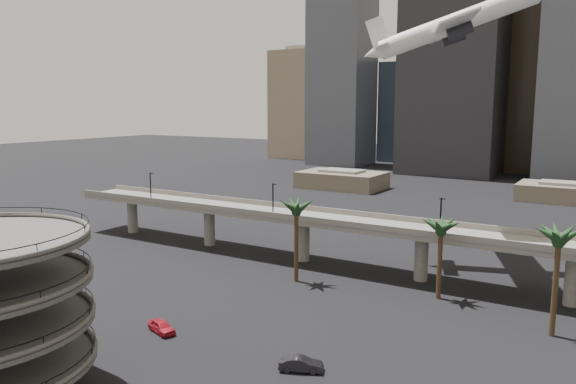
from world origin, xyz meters
The scene contains 7 objects.
overpass centered at (0.00, 55.00, 7.34)m, with size 130.00×9.30×14.70m.
palm_trees centered at (21.48, 47.47, 11.30)m, with size 54.40×18.40×14.00m.
low_buildings centered at (6.89, 142.30, 2.86)m, with size 135.00×27.50×6.80m.
skyline centered at (15.11, 217.08, 45.37)m, with size 269.00×86.00×124.05m.
airborne_jet centered at (10.61, 70.07, 42.12)m, with size 31.81×29.42×14.18m.
car_a centered at (-9.84, 17.41, 0.79)m, with size 1.86×4.62×1.57m, color red.
car_b centered at (10.26, 17.68, 0.79)m, with size 1.66×4.77×1.57m, color black.
Camera 1 is at (38.64, -31.18, 28.34)m, focal length 35.00 mm.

